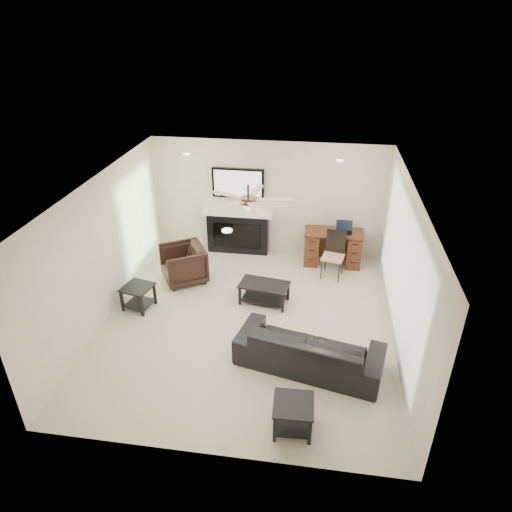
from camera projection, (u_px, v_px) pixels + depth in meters
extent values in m
plane|color=beige|center=(248.00, 322.00, 8.04)|extent=(5.50, 5.50, 0.00)
cube|color=white|center=(247.00, 187.00, 6.84)|extent=(5.00, 5.50, 0.04)
cube|color=beige|center=(268.00, 198.00, 9.82)|extent=(5.00, 0.04, 2.50)
cube|color=beige|center=(208.00, 379.00, 5.05)|extent=(5.00, 0.04, 2.50)
cube|color=beige|center=(103.00, 249.00, 7.76)|extent=(0.04, 5.50, 2.50)
cube|color=beige|center=(406.00, 271.00, 7.12)|extent=(0.04, 5.50, 2.50)
cube|color=silver|center=(401.00, 269.00, 7.22)|extent=(0.04, 5.10, 2.40)
cube|color=#93BC89|center=(140.00, 223.00, 9.19)|extent=(0.04, 1.80, 2.10)
cylinder|color=#382619|center=(248.00, 200.00, 7.04)|extent=(1.40, 1.40, 0.30)
imported|color=black|center=(309.00, 349.00, 6.91)|extent=(2.35, 1.33, 0.65)
imported|color=black|center=(183.00, 264.00, 9.09)|extent=(1.12, 1.11, 0.75)
cube|color=black|center=(264.00, 293.00, 8.48)|extent=(0.97, 0.63, 0.40)
cube|color=black|center=(293.00, 416.00, 5.90)|extent=(0.54, 0.54, 0.45)
cube|color=black|center=(139.00, 297.00, 8.32)|extent=(0.60, 0.60, 0.45)
cube|color=black|center=(238.00, 212.00, 9.90)|extent=(1.52, 0.34, 1.91)
cube|color=#431C10|center=(333.00, 248.00, 9.69)|extent=(1.22, 0.56, 0.76)
cube|color=black|center=(333.00, 256.00, 9.16)|extent=(0.50, 0.52, 0.97)
cube|color=black|center=(344.00, 228.00, 9.41)|extent=(0.33, 0.24, 0.23)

